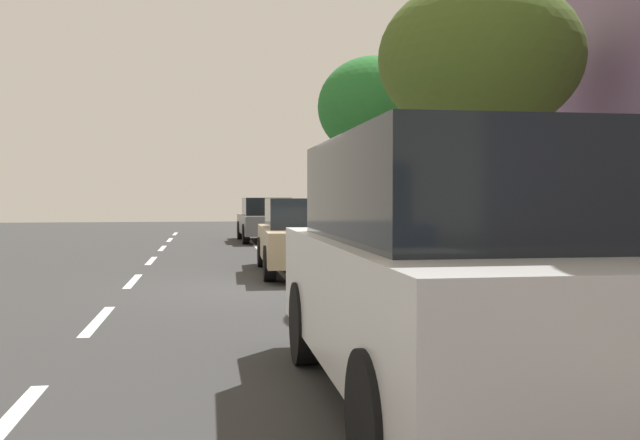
{
  "coord_description": "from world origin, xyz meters",
  "views": [
    {
      "loc": [
        -1.12,
        -11.85,
        1.55
      ],
      "look_at": [
        0.54,
        -1.35,
        1.2
      ],
      "focal_mm": 39.77,
      "sensor_mm": 36.0,
      "label": 1
    }
  ],
  "objects_px": {
    "cyclist_with_backpack": "(398,230)",
    "street_tree_mid_block": "(480,61)",
    "fire_hydrant": "(419,258)",
    "parked_sedan_tan_mid": "(306,236)",
    "parked_suv_white_second": "(448,268)",
    "parked_sedan_grey_far": "(266,220)",
    "street_tree_far_end": "(373,108)",
    "bicycle_at_curb": "(376,276)"
  },
  "relations": [
    {
      "from": "cyclist_with_backpack",
      "to": "street_tree_mid_block",
      "type": "xyz_separation_m",
      "value": [
        1.52,
        0.77,
        2.61
      ]
    },
    {
      "from": "parked_sedan_grey_far",
      "to": "street_tree_mid_block",
      "type": "xyz_separation_m",
      "value": [
        2.22,
        -14.01,
        2.93
      ]
    },
    {
      "from": "bicycle_at_curb",
      "to": "street_tree_far_end",
      "type": "bearing_deg",
      "value": 77.02
    },
    {
      "from": "street_tree_mid_block",
      "to": "parked_suv_white_second",
      "type": "bearing_deg",
      "value": -113.66
    },
    {
      "from": "parked_suv_white_second",
      "to": "street_tree_mid_block",
      "type": "distance_m",
      "value": 6.7
    },
    {
      "from": "parked_suv_white_second",
      "to": "fire_hydrant",
      "type": "xyz_separation_m",
      "value": [
        1.62,
        6.05,
        -0.47
      ]
    },
    {
      "from": "parked_sedan_tan_mid",
      "to": "street_tree_mid_block",
      "type": "height_order",
      "value": "street_tree_mid_block"
    },
    {
      "from": "cyclist_with_backpack",
      "to": "street_tree_mid_block",
      "type": "height_order",
      "value": "street_tree_mid_block"
    },
    {
      "from": "bicycle_at_curb",
      "to": "parked_suv_white_second",
      "type": "bearing_deg",
      "value": -97.8
    },
    {
      "from": "cyclist_with_backpack",
      "to": "street_tree_far_end",
      "type": "bearing_deg",
      "value": 79.24
    },
    {
      "from": "bicycle_at_curb",
      "to": "street_tree_far_end",
      "type": "relative_size",
      "value": 0.3
    },
    {
      "from": "parked_sedan_tan_mid",
      "to": "parked_sedan_grey_far",
      "type": "height_order",
      "value": "same"
    },
    {
      "from": "bicycle_at_curb",
      "to": "fire_hydrant",
      "type": "relative_size",
      "value": 1.82
    },
    {
      "from": "cyclist_with_backpack",
      "to": "street_tree_mid_block",
      "type": "distance_m",
      "value": 3.12
    },
    {
      "from": "parked_sedan_grey_far",
      "to": "street_tree_mid_block",
      "type": "bearing_deg",
      "value": -80.99
    },
    {
      "from": "parked_suv_white_second",
      "to": "parked_sedan_grey_far",
      "type": "relative_size",
      "value": 1.06
    },
    {
      "from": "parked_sedan_tan_mid",
      "to": "parked_sedan_grey_far",
      "type": "relative_size",
      "value": 1.0
    },
    {
      "from": "parked_sedan_grey_far",
      "to": "fire_hydrant",
      "type": "bearing_deg",
      "value": -84.24
    },
    {
      "from": "street_tree_mid_block",
      "to": "fire_hydrant",
      "type": "relative_size",
      "value": 5.74
    },
    {
      "from": "parked_sedan_grey_far",
      "to": "street_tree_mid_block",
      "type": "distance_m",
      "value": 14.49
    },
    {
      "from": "parked_suv_white_second",
      "to": "street_tree_mid_block",
      "type": "height_order",
      "value": "street_tree_mid_block"
    },
    {
      "from": "street_tree_mid_block",
      "to": "street_tree_far_end",
      "type": "distance_m",
      "value": 7.23
    },
    {
      "from": "parked_sedan_tan_mid",
      "to": "parked_sedan_grey_far",
      "type": "bearing_deg",
      "value": 89.76
    },
    {
      "from": "parked_sedan_tan_mid",
      "to": "cyclist_with_backpack",
      "type": "height_order",
      "value": "cyclist_with_backpack"
    },
    {
      "from": "parked_sedan_tan_mid",
      "to": "street_tree_mid_block",
      "type": "distance_m",
      "value": 5.17
    },
    {
      "from": "parked_suv_white_second",
      "to": "parked_sedan_grey_far",
      "type": "height_order",
      "value": "parked_suv_white_second"
    },
    {
      "from": "bicycle_at_curb",
      "to": "street_tree_far_end",
      "type": "distance_m",
      "value": 8.5
    },
    {
      "from": "street_tree_mid_block",
      "to": "fire_hydrant",
      "type": "height_order",
      "value": "street_tree_mid_block"
    },
    {
      "from": "parked_suv_white_second",
      "to": "parked_sedan_tan_mid",
      "type": "relative_size",
      "value": 1.06
    },
    {
      "from": "parked_suv_white_second",
      "to": "street_tree_far_end",
      "type": "relative_size",
      "value": 0.94
    },
    {
      "from": "parked_sedan_grey_far",
      "to": "bicycle_at_curb",
      "type": "xyz_separation_m",
      "value": [
        0.48,
        -14.34,
        -0.39
      ]
    },
    {
      "from": "bicycle_at_curb",
      "to": "fire_hydrant",
      "type": "distance_m",
      "value": 1.18
    },
    {
      "from": "parked_sedan_tan_mid",
      "to": "cyclist_with_backpack",
      "type": "bearing_deg",
      "value": -80.38
    },
    {
      "from": "parked_suv_white_second",
      "to": "fire_hydrant",
      "type": "height_order",
      "value": "parked_suv_white_second"
    },
    {
      "from": "parked_sedan_grey_far",
      "to": "cyclist_with_backpack",
      "type": "xyz_separation_m",
      "value": [
        0.7,
        -14.79,
        0.32
      ]
    },
    {
      "from": "parked_sedan_grey_far",
      "to": "street_tree_mid_block",
      "type": "relative_size",
      "value": 0.92
    },
    {
      "from": "street_tree_mid_block",
      "to": "cyclist_with_backpack",
      "type": "bearing_deg",
      "value": -153.1
    },
    {
      "from": "street_tree_far_end",
      "to": "fire_hydrant",
      "type": "distance_m",
      "value": 7.61
    },
    {
      "from": "cyclist_with_backpack",
      "to": "parked_sedan_tan_mid",
      "type": "bearing_deg",
      "value": 99.62
    },
    {
      "from": "parked_sedan_tan_mid",
      "to": "cyclist_with_backpack",
      "type": "relative_size",
      "value": 2.55
    },
    {
      "from": "bicycle_at_curb",
      "to": "street_tree_mid_block",
      "type": "height_order",
      "value": "street_tree_mid_block"
    },
    {
      "from": "street_tree_mid_block",
      "to": "fire_hydrant",
      "type": "distance_m",
      "value": 3.26
    }
  ]
}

